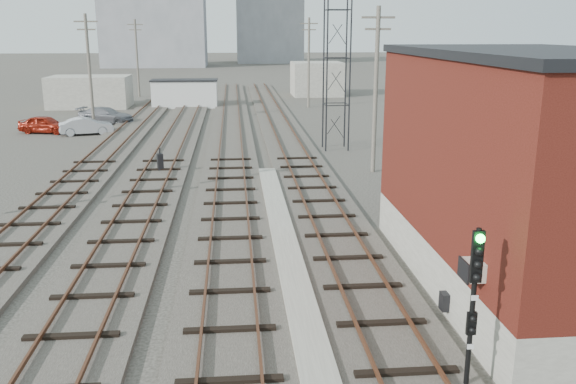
{
  "coord_description": "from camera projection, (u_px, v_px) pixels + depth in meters",
  "views": [
    {
      "loc": [
        -1.28,
        -5.0,
        7.73
      ],
      "look_at": [
        0.58,
        15.73,
        2.2
      ],
      "focal_mm": 38.0,
      "sensor_mm": 36.0,
      "label": 1
    }
  ],
  "objects": [
    {
      "name": "ground",
      "position": [
        245.0,
        106.0,
        64.67
      ],
      "size": [
        320.0,
        320.0,
        0.0
      ],
      "primitive_type": "plane",
      "color": "#282621",
      "rests_on": "ground"
    },
    {
      "name": "track_right",
      "position": [
        286.0,
        138.0,
        44.64
      ],
      "size": [
        3.2,
        90.0,
        0.39
      ],
      "color": "#332D28",
      "rests_on": "ground"
    },
    {
      "name": "track_mid_right",
      "position": [
        231.0,
        139.0,
        44.29
      ],
      "size": [
        3.2,
        90.0,
        0.39
      ],
      "color": "#332D28",
      "rests_on": "ground"
    },
    {
      "name": "track_mid_left",
      "position": [
        175.0,
        140.0,
        43.95
      ],
      "size": [
        3.2,
        90.0,
        0.39
      ],
      "color": "#332D28",
      "rests_on": "ground"
    },
    {
      "name": "track_left",
      "position": [
        119.0,
        140.0,
        43.6
      ],
      "size": [
        3.2,
        90.0,
        0.39
      ],
      "color": "#332D28",
      "rests_on": "ground"
    },
    {
      "name": "platform_curb",
      "position": [
        290.0,
        265.0,
        20.4
      ],
      "size": [
        0.9,
        28.0,
        0.26
      ],
      "primitive_type": "cube",
      "color": "gray",
      "rests_on": "ground"
    },
    {
      "name": "brick_building",
      "position": [
        530.0,
        172.0,
        18.18
      ],
      "size": [
        6.54,
        12.2,
        7.22
      ],
      "color": "gray",
      "rests_on": "ground"
    },
    {
      "name": "lattice_tower",
      "position": [
        337.0,
        34.0,
        39.15
      ],
      "size": [
        1.6,
        1.6,
        15.0
      ],
      "color": "black",
      "rests_on": "ground"
    },
    {
      "name": "utility_pole_left_b",
      "position": [
        89.0,
        69.0,
        47.92
      ],
      "size": [
        1.8,
        0.24,
        9.0
      ],
      "color": "#595147",
      "rests_on": "ground"
    },
    {
      "name": "utility_pole_left_c",
      "position": [
        137.0,
        56.0,
        71.98
      ],
      "size": [
        1.8,
        0.24,
        9.0
      ],
      "color": "#595147",
      "rests_on": "ground"
    },
    {
      "name": "utility_pole_right_a",
      "position": [
        376.0,
        86.0,
        33.19
      ],
      "size": [
        1.8,
        0.24,
        9.0
      ],
      "color": "#595147",
      "rests_on": "ground"
    },
    {
      "name": "utility_pole_right_b",
      "position": [
        309.0,
        60.0,
        62.07
      ],
      "size": [
        1.8,
        0.24,
        9.0
      ],
      "color": "#595147",
      "rests_on": "ground"
    },
    {
      "name": "apartment_right",
      "position": [
        269.0,
        8.0,
        148.65
      ],
      "size": [
        16.0,
        12.0,
        26.0
      ],
      "primitive_type": "cube",
      "color": "gray",
      "rests_on": "ground"
    },
    {
      "name": "shed_left",
      "position": [
        90.0,
        92.0,
        62.87
      ],
      "size": [
        8.0,
        5.0,
        3.2
      ],
      "primitive_type": "cube",
      "color": "gray",
      "rests_on": "ground"
    },
    {
      "name": "shed_right",
      "position": [
        317.0,
        79.0,
        74.56
      ],
      "size": [
        6.0,
        6.0,
        4.0
      ],
      "primitive_type": "cube",
      "color": "gray",
      "rests_on": "ground"
    },
    {
      "name": "signal_mast",
      "position": [
        474.0,
        300.0,
        12.89
      ],
      "size": [
        0.4,
        0.41,
        3.8
      ],
      "color": "gray",
      "rests_on": "ground"
    },
    {
      "name": "switch_stand",
      "position": [
        160.0,
        162.0,
        33.85
      ],
      "size": [
        0.39,
        0.39,
        1.33
      ],
      "rotation": [
        0.0,
        0.0,
        0.34
      ],
      "color": "black",
      "rests_on": "ground"
    },
    {
      "name": "site_trailer",
      "position": [
        185.0,
        93.0,
        62.9
      ],
      "size": [
        6.8,
        2.96,
        2.86
      ],
      "rotation": [
        0.0,
        0.0,
        0.0
      ],
      "color": "silver",
      "rests_on": "ground"
    },
    {
      "name": "car_red",
      "position": [
        45.0,
        124.0,
        47.19
      ],
      "size": [
        4.3,
        2.57,
        1.37
      ],
      "primitive_type": "imported",
      "rotation": [
        0.0,
        0.0,
        1.32
      ],
      "color": "maroon",
      "rests_on": "ground"
    },
    {
      "name": "car_silver",
      "position": [
        86.0,
        126.0,
        46.54
      ],
      "size": [
        4.19,
        2.37,
        1.31
      ],
      "primitive_type": "imported",
      "rotation": [
        0.0,
        0.0,
        1.84
      ],
      "color": "#AAACB2",
      "rests_on": "ground"
    },
    {
      "name": "car_grey",
      "position": [
        106.0,
        115.0,
        52.16
      ],
      "size": [
        5.09,
        3.09,
        1.38
      ],
      "primitive_type": "imported",
      "rotation": [
        0.0,
        0.0,
        1.31
      ],
      "color": "slate",
      "rests_on": "ground"
    }
  ]
}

